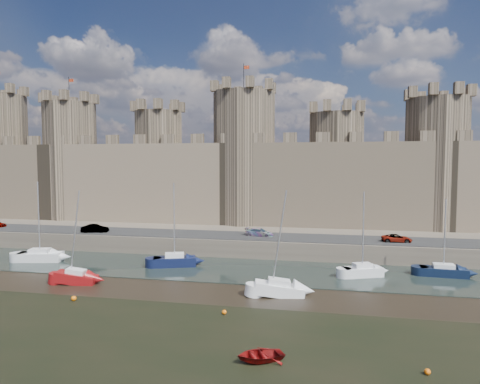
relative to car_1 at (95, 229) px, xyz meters
The scene contains 18 objects.
ground 37.18m from the car_1, 60.73° to the right, with size 160.00×160.00×0.00m, color black.
water_channel 20.17m from the car_1, 24.68° to the right, with size 160.00×12.00×0.08m, color black.
quay 33.13m from the car_1, 56.80° to the left, with size 160.00×60.00×2.50m, color #4C443A.
road 18.20m from the car_1, ahead, with size 160.00×7.00×0.10m, color black.
castle 24.97m from the car_1, 41.90° to the left, with size 108.50×11.00×29.00m.
car_1 is the anchor object (origin of this frame).
car_2 25.18m from the car_1, ahead, with size 1.67×4.11×1.19m, color gray.
car_3 43.96m from the car_1, ahead, with size 1.80×3.91×1.09m, color gray.
sailboat_0 9.78m from the car_1, 107.56° to the right, with size 6.02×3.36×10.63m.
sailboat_1 17.87m from the car_1, 27.29° to the right, with size 5.68×3.72×10.62m.
sailboat_2 39.75m from the car_1, 12.31° to the right, with size 4.89×3.36×9.84m.
sailboat_3 48.53m from the car_1, ahead, with size 5.23×2.31×8.97m.
sailboat_4 19.23m from the car_1, 65.94° to the right, with size 4.60×2.31×10.30m.
sailboat_5 34.74m from the car_1, 29.88° to the right, with size 5.19×2.79×10.62m.
dinghy_4 43.81m from the car_1, 46.12° to the right, with size 2.38×0.69×3.33m, color maroon.
buoy_1 25.38m from the car_1, 64.45° to the right, with size 0.50×0.50×0.50m, color #DC6309.
buoy_3 35.05m from the car_1, 42.13° to the right, with size 0.41×0.41×0.41m, color orange.
buoy_5 51.56m from the car_1, 37.40° to the right, with size 0.41×0.41×0.41m, color #DB5C09.
Camera 1 is at (16.35, -26.67, 13.37)m, focal length 32.00 mm.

